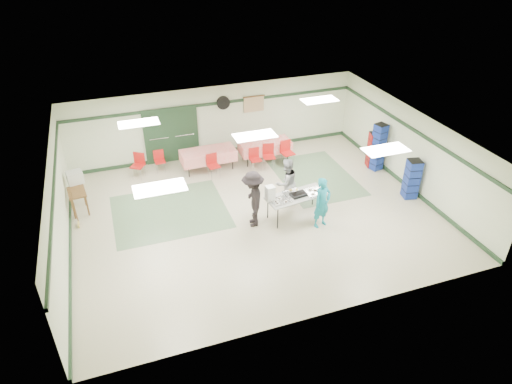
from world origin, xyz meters
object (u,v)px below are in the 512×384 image
object	(u,v)px
dining_table_a	(265,146)
chair_c	(287,150)
volunteer_teal	(322,203)
chair_a	(269,153)
serving_table	(297,196)
chair_d	(213,163)
dining_table_b	(208,155)
chair_loose_a	(159,159)
broom	(74,207)
volunteer_dark	(253,199)
chair_b	(255,157)
crate_stack_blue_b	(412,179)
crate_stack_red	(374,150)
office_printer	(75,177)
volunteer_grey	(286,183)
crate_stack_blue_a	(378,147)
printer_table	(77,195)
chair_loose_b	(138,163)

from	to	relation	value
dining_table_a	chair_c	bearing A→B (deg)	-40.17
volunteer_teal	chair_a	xyz separation A→B (m)	(-0.18, 3.99, -0.25)
serving_table	chair_d	size ratio (longest dim) A/B	2.32
dining_table_a	volunteer_teal	bearing A→B (deg)	-87.71
volunteer_teal	dining_table_b	world-z (taller)	volunteer_teal
chair_c	chair_d	xyz separation A→B (m)	(-2.82, -0.01, -0.04)
serving_table	dining_table_b	bearing A→B (deg)	106.96
chair_d	chair_loose_a	world-z (taller)	chair_d
serving_table	broom	world-z (taller)	broom
volunteer_teal	chair_c	size ratio (longest dim) A/B	1.73
serving_table	chair_loose_a	bearing A→B (deg)	120.87
volunteer_dark	chair_b	size ratio (longest dim) A/B	2.13
chair_a	chair_d	xyz separation A→B (m)	(-2.11, -0.00, -0.03)
chair_b	chair_c	xyz separation A→B (m)	(1.25, 0.01, 0.06)
crate_stack_blue_b	crate_stack_red	bearing A→B (deg)	90.00
office_printer	broom	size ratio (longest dim) A/B	0.37
chair_d	chair_loose_a	xyz separation A→B (m)	(-1.72, 1.04, -0.04)
serving_table	volunteer_grey	world-z (taller)	volunteer_grey
chair_b	office_printer	bearing A→B (deg)	-179.41
crate_stack_blue_a	printer_table	size ratio (longest dim) A/B	2.09
volunteer_teal	crate_stack_blue_b	xyz separation A→B (m)	(3.48, 0.49, -0.12)
crate_stack_red	office_printer	bearing A→B (deg)	174.73
chair_d	office_printer	xyz separation A→B (m)	(-4.53, -0.25, 0.41)
volunteer_dark	dining_table_b	bearing A→B (deg)	-161.96
volunteer_grey	office_printer	bearing A→B (deg)	-35.28
chair_loose_b	crate_stack_blue_a	distance (m)	8.56
volunteer_teal	chair_b	distance (m)	4.06
chair_c	dining_table_b	bearing A→B (deg)	160.19
printer_table	broom	world-z (taller)	broom
chair_b	crate_stack_blue_b	xyz separation A→B (m)	(4.20, -3.50, 0.17)
volunteer_grey	printer_table	size ratio (longest dim) A/B	1.92
crate_stack_blue_b	volunteer_grey	bearing A→B (deg)	167.11
office_printer	serving_table	bearing A→B (deg)	-37.31
chair_loose_a	volunteer_grey	bearing A→B (deg)	-46.93
chair_loose_a	broom	bearing A→B (deg)	-138.27
volunteer_dark	broom	size ratio (longest dim) A/B	1.38
broom	serving_table	bearing A→B (deg)	-27.74
chair_b	broom	world-z (taller)	broom
crate_stack_red	chair_d	bearing A→B (deg)	168.21
volunteer_grey	broom	xyz separation A→B (m)	(-6.35, 0.98, -0.15)
dining_table_a	crate_stack_blue_a	distance (m)	4.12
volunteer_teal	chair_a	world-z (taller)	volunteer_teal
crate_stack_red	broom	bearing A→B (deg)	-177.86
chair_d	crate_stack_red	size ratio (longest dim) A/B	0.64
chair_loose_a	dining_table_b	bearing A→B (deg)	-16.26
chair_a	broom	xyz separation A→B (m)	(-6.72, -1.60, 0.11)
chair_c	chair_loose_b	bearing A→B (deg)	162.41
volunteer_dark	chair_d	size ratio (longest dim) A/B	2.07
volunteer_teal	volunteer_dark	size ratio (longest dim) A/B	0.90
chair_b	crate_stack_blue_a	bearing A→B (deg)	-20.70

